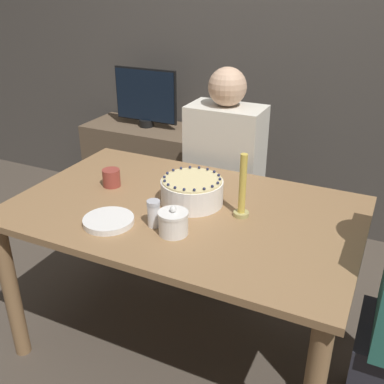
{
  "coord_description": "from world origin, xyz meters",
  "views": [
    {
      "loc": [
        0.75,
        -1.49,
        1.61
      ],
      "look_at": [
        0.01,
        0.05,
        0.78
      ],
      "focal_mm": 42.0,
      "sensor_mm": 36.0,
      "label": 1
    }
  ],
  "objects_px": {
    "person_man_blue_shirt": "(224,189)",
    "tv_monitor": "(146,97)",
    "cake": "(192,191)",
    "candle": "(242,192)",
    "sugar_shaker": "(154,213)",
    "sugar_bowl": "(173,223)"
  },
  "relations": [
    {
      "from": "person_man_blue_shirt",
      "to": "sugar_bowl",
      "type": "bearing_deg",
      "value": 98.87
    },
    {
      "from": "candle",
      "to": "tv_monitor",
      "type": "bearing_deg",
      "value": 134.84
    },
    {
      "from": "person_man_blue_shirt",
      "to": "tv_monitor",
      "type": "bearing_deg",
      "value": -32.01
    },
    {
      "from": "sugar_shaker",
      "to": "candle",
      "type": "xyz_separation_m",
      "value": [
        0.28,
        0.22,
        0.05
      ]
    },
    {
      "from": "tv_monitor",
      "to": "sugar_bowl",
      "type": "bearing_deg",
      "value": -55.61
    },
    {
      "from": "sugar_bowl",
      "to": "candle",
      "type": "relative_size",
      "value": 0.43
    },
    {
      "from": "sugar_shaker",
      "to": "candle",
      "type": "height_order",
      "value": "candle"
    },
    {
      "from": "sugar_bowl",
      "to": "person_man_blue_shirt",
      "type": "height_order",
      "value": "person_man_blue_shirt"
    },
    {
      "from": "cake",
      "to": "sugar_shaker",
      "type": "bearing_deg",
      "value": -101.41
    },
    {
      "from": "candle",
      "to": "sugar_shaker",
      "type": "bearing_deg",
      "value": -141.47
    },
    {
      "from": "sugar_bowl",
      "to": "sugar_shaker",
      "type": "distance_m",
      "value": 0.1
    },
    {
      "from": "tv_monitor",
      "to": "person_man_blue_shirt",
      "type": "bearing_deg",
      "value": -32.01
    },
    {
      "from": "candle",
      "to": "person_man_blue_shirt",
      "type": "distance_m",
      "value": 0.77
    },
    {
      "from": "person_man_blue_shirt",
      "to": "tv_monitor",
      "type": "xyz_separation_m",
      "value": [
        -0.79,
        0.5,
        0.33
      ]
    },
    {
      "from": "cake",
      "to": "sugar_shaker",
      "type": "xyz_separation_m",
      "value": [
        -0.05,
        -0.24,
        -0.0
      ]
    },
    {
      "from": "sugar_shaker",
      "to": "person_man_blue_shirt",
      "type": "distance_m",
      "value": 0.88
    },
    {
      "from": "cake",
      "to": "candle",
      "type": "relative_size",
      "value": 0.99
    },
    {
      "from": "cake",
      "to": "person_man_blue_shirt",
      "type": "distance_m",
      "value": 0.66
    },
    {
      "from": "cake",
      "to": "sugar_bowl",
      "type": "distance_m",
      "value": 0.26
    },
    {
      "from": "sugar_shaker",
      "to": "tv_monitor",
      "type": "distance_m",
      "value": 1.58
    },
    {
      "from": "person_man_blue_shirt",
      "to": "cake",
      "type": "bearing_deg",
      "value": 98.34
    },
    {
      "from": "person_man_blue_shirt",
      "to": "tv_monitor",
      "type": "distance_m",
      "value": 0.99
    }
  ]
}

